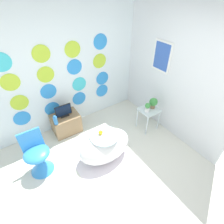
% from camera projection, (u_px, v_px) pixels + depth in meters
% --- Properties ---
extents(ground_plane, '(12.00, 12.00, 0.00)m').
position_uv_depth(ground_plane, '(124.00, 194.00, 2.82)').
color(ground_plane, silver).
extents(wall_back_dotted, '(4.48, 0.05, 2.60)m').
position_uv_depth(wall_back_dotted, '(61.00, 72.00, 3.45)').
color(wall_back_dotted, white).
rests_on(wall_back_dotted, ground_plane).
extents(wall_right, '(0.06, 3.15, 2.60)m').
position_uv_depth(wall_right, '(165.00, 70.00, 3.50)').
color(wall_right, silver).
rests_on(wall_right, ground_plane).
extents(rug, '(1.11, 0.95, 0.01)m').
position_uv_depth(rug, '(106.00, 160.00, 3.35)').
color(rug, silver).
rests_on(rug, ground_plane).
extents(bathtub, '(1.01, 0.63, 0.58)m').
position_uv_depth(bathtub, '(105.00, 146.00, 3.26)').
color(bathtub, white).
rests_on(bathtub, ground_plane).
extents(rubber_duck, '(0.08, 0.08, 0.09)m').
position_uv_depth(rubber_duck, '(101.00, 132.00, 3.07)').
color(rubber_duck, yellow).
rests_on(rubber_duck, bathtub).
extents(chair, '(0.43, 0.43, 0.82)m').
position_uv_depth(chair, '(39.00, 159.00, 3.03)').
color(chair, '#338CE0').
rests_on(chair, ground_plane).
extents(tv_cabinet, '(0.58, 0.43, 0.44)m').
position_uv_depth(tv_cabinet, '(66.00, 123.00, 3.86)').
color(tv_cabinet, '#8E704C').
rests_on(tv_cabinet, ground_plane).
extents(tv, '(0.34, 0.12, 0.27)m').
position_uv_depth(tv, '(64.00, 111.00, 3.65)').
color(tv, black).
rests_on(tv, tv_cabinet).
extents(vase, '(0.08, 0.08, 0.21)m').
position_uv_depth(vase, '(55.00, 120.00, 3.46)').
color(vase, '#2D72B7').
rests_on(vase, tv_cabinet).
extents(side_table, '(0.40, 0.37, 0.52)m').
position_uv_depth(side_table, '(149.00, 113.00, 3.83)').
color(side_table, silver).
rests_on(side_table, ground_plane).
extents(potted_plant_left, '(0.11, 0.11, 0.20)m').
position_uv_depth(potted_plant_left, '(147.00, 107.00, 3.64)').
color(potted_plant_left, white).
rests_on(potted_plant_left, side_table).
extents(potted_plant_right, '(0.18, 0.18, 0.25)m').
position_uv_depth(potted_plant_right, '(153.00, 103.00, 3.71)').
color(potted_plant_right, '#8C6B4C').
rests_on(potted_plant_right, side_table).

